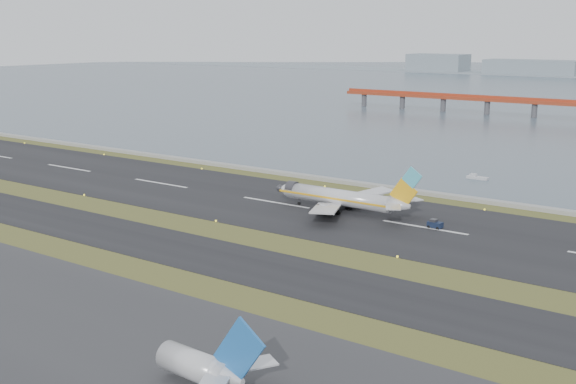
% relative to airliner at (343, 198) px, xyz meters
% --- Properties ---
extents(ground, '(1000.00, 1000.00, 0.00)m').
position_rel_airliner_xyz_m(ground, '(-18.57, -31.38, -3.46)').
color(ground, '#354A1A').
rests_on(ground, ground).
extents(taxiway_strip, '(1000.00, 18.00, 0.10)m').
position_rel_airliner_xyz_m(taxiway_strip, '(-18.57, -43.38, -3.41)').
color(taxiway_strip, black).
rests_on(taxiway_strip, ground).
extents(runway_strip, '(1000.00, 45.00, 0.10)m').
position_rel_airliner_xyz_m(runway_strip, '(-18.57, -1.38, -3.41)').
color(runway_strip, black).
rests_on(runway_strip, ground).
extents(seawall, '(1000.00, 2.50, 1.00)m').
position_rel_airliner_xyz_m(seawall, '(-18.57, 28.62, -2.96)').
color(seawall, '#969691').
rests_on(seawall, ground).
extents(airliner, '(38.52, 32.89, 12.80)m').
position_rel_airliner_xyz_m(airliner, '(0.00, 0.00, 0.00)').
color(airliner, silver).
rests_on(airliner, ground).
extents(pushback_tug, '(3.29, 2.11, 2.01)m').
position_rel_airliner_xyz_m(pushback_tug, '(23.43, -0.50, -2.48)').
color(pushback_tug, '#131C34').
rests_on(pushback_tug, ground).
extents(second_airliner_tail, '(15.92, 13.25, 9.86)m').
position_rel_airliner_xyz_m(second_airliner_tail, '(31.77, -83.00, -0.57)').
color(second_airliner_tail, silver).
rests_on(second_airliner_tail, ground).
extents(workboat_near, '(6.15, 2.04, 1.48)m').
position_rel_airliner_xyz_m(workboat_near, '(11.00, 56.02, -2.99)').
color(workboat_near, '#BBBCC0').
rests_on(workboat_near, ground).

